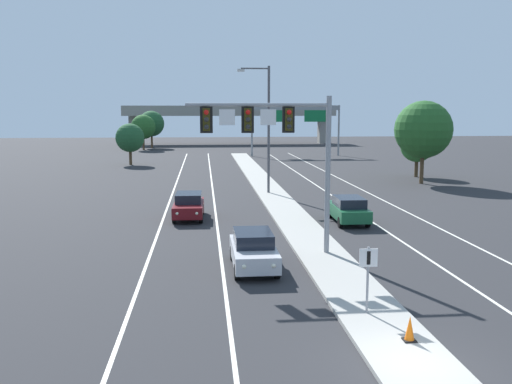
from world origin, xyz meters
The scene contains 20 objects.
ground_plane centered at (0.00, 0.00, 0.00)m, with size 260.00×260.00×0.00m, color #28282B.
median_island centered at (0.00, 18.00, 0.07)m, with size 2.40×110.00×0.15m, color #9E9B93.
lane_stripe_oncoming_center centered at (-4.70, 25.00, 0.00)m, with size 0.14×100.00×0.01m, color silver.
lane_stripe_receding_center centered at (4.70, 25.00, 0.00)m, with size 0.14×100.00×0.01m, color silver.
edge_stripe_left centered at (-8.00, 25.00, 0.00)m, with size 0.14×100.00×0.01m, color silver.
edge_stripe_right centered at (8.00, 25.00, 0.00)m, with size 0.14×100.00×0.01m, color silver.
overhead_signal_mast centered at (-2.06, 11.63, 5.47)m, with size 6.55×0.44×7.20m.
median_sign_post centered at (-0.20, 3.71, 1.59)m, with size 0.60×0.10×2.20m.
street_lamp_median centered at (-0.48, 31.02, 5.79)m, with size 2.58×0.28×10.00m.
car_oncoming_silver centered at (-3.38, 9.78, 0.82)m, with size 1.84×4.48×1.58m.
car_oncoming_darkred centered at (-6.40, 21.35, 0.82)m, with size 1.90×4.50×1.58m.
car_receding_green centered at (3.18, 19.07, 0.82)m, with size 1.89×4.50×1.58m.
traffic_cone_median_nose centered at (0.37, 1.39, 0.51)m, with size 0.36×0.36×0.74m.
highway_sign_gantry centered at (8.20, 69.03, 6.16)m, with size 13.28×0.42×7.50m.
overpass_bridge centered at (0.00, 101.02, 5.78)m, with size 42.40×6.40×7.65m.
tree_far_left_b centered at (-14.70, 89.47, 4.35)m, with size 4.60×4.60×6.66m.
tree_far_left_c centered at (-15.60, 83.96, 3.92)m, with size 4.15×4.15×6.01m.
tree_far_right_c centered at (16.11, 41.53, 3.19)m, with size 3.39×3.39×4.90m.
tree_far_right_b centered at (14.60, 36.36, 4.97)m, with size 5.25×5.25×7.60m.
tree_far_left_a centered at (-14.48, 57.30, 3.34)m, with size 3.54×3.54×5.12m.
Camera 1 is at (-5.45, -13.43, 6.69)m, focal length 39.37 mm.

